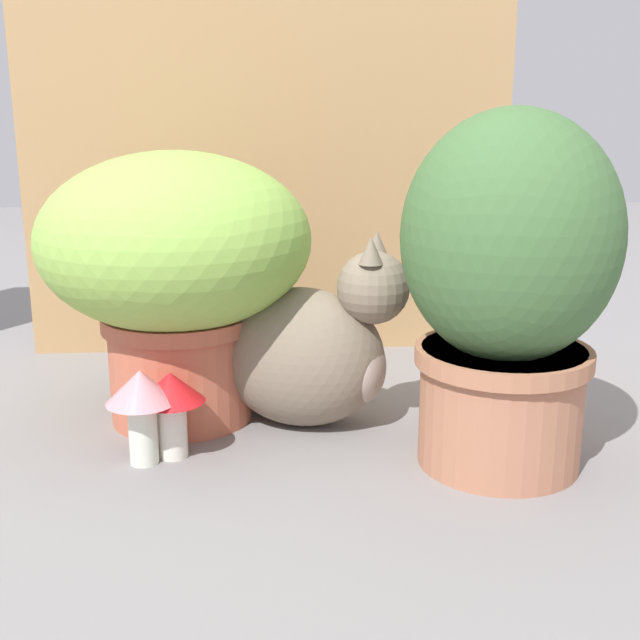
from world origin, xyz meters
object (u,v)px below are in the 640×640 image
(cat, at_px, (312,350))
(mushroom_ornament_pink, at_px, (141,398))
(grass_planter, at_px, (176,262))
(mushroom_ornament_red, at_px, (171,398))
(leafy_planter, at_px, (508,280))

(cat, height_order, mushroom_ornament_pink, cat)
(mushroom_ornament_pink, bearing_deg, grass_planter, 77.76)
(mushroom_ornament_pink, distance_m, mushroom_ornament_red, 0.04)
(grass_planter, bearing_deg, leafy_planter, -23.84)
(cat, bearing_deg, mushroom_ornament_pink, -152.22)
(leafy_planter, distance_m, mushroom_ornament_red, 0.49)
(leafy_planter, bearing_deg, mushroom_ornament_pink, 176.43)
(cat, relative_size, mushroom_ornament_pink, 2.69)
(leafy_planter, height_order, mushroom_ornament_red, leafy_planter)
(mushroom_ornament_pink, bearing_deg, leafy_planter, -3.57)
(mushroom_ornament_red, bearing_deg, mushroom_ornament_pink, -153.76)
(mushroom_ornament_red, bearing_deg, cat, 28.06)
(mushroom_ornament_red, bearing_deg, leafy_planter, -6.23)
(leafy_planter, bearing_deg, cat, 147.64)
(cat, distance_m, mushroom_ornament_red, 0.24)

